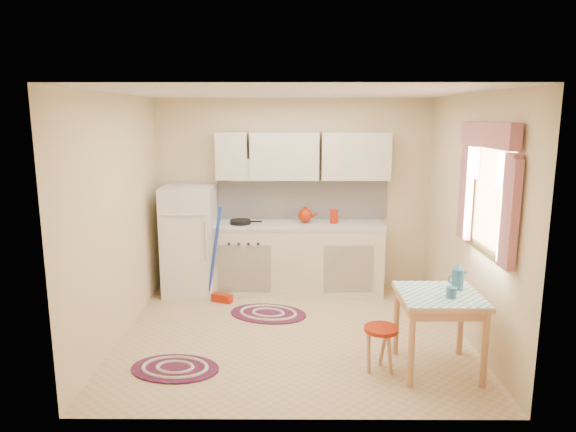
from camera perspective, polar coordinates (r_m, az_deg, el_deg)
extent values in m
plane|color=tan|center=(5.63, 0.58, -12.79)|extent=(3.60, 3.60, 0.00)
cube|color=silver|center=(5.15, 0.63, 13.56)|extent=(3.60, 3.20, 0.04)
cube|color=beige|center=(6.82, 0.54, 2.44)|extent=(3.60, 0.04, 2.50)
cube|color=beige|center=(3.69, 0.73, -5.12)|extent=(3.60, 0.04, 2.50)
cube|color=beige|center=(5.54, -18.37, -0.18)|extent=(0.04, 3.20, 2.50)
cube|color=beige|center=(5.56, 19.51, -0.22)|extent=(0.04, 3.20, 2.50)
cube|color=silver|center=(6.82, 1.59, 1.96)|extent=(2.25, 0.03, 0.55)
cube|color=beige|center=(6.60, 1.64, 6.69)|extent=(2.25, 0.33, 0.60)
cube|color=white|center=(4.99, 21.55, 1.91)|extent=(0.04, 0.85, 0.95)
cube|color=silver|center=(6.71, -10.85, -2.69)|extent=(0.65, 0.60, 1.40)
cube|color=beige|center=(6.70, 0.71, -4.81)|extent=(2.25, 0.60, 0.88)
cube|color=beige|center=(6.59, 0.72, -0.96)|extent=(2.27, 0.62, 0.04)
cylinder|color=black|center=(6.56, -5.31, -0.66)|extent=(0.27, 0.27, 0.05)
cylinder|color=#9B1C05|center=(6.59, 5.14, -0.12)|extent=(0.11, 0.11, 0.16)
cube|color=tan|center=(4.93, 16.30, -12.30)|extent=(0.72, 0.72, 0.72)
cylinder|color=#9B1C05|center=(4.85, 10.25, -14.35)|extent=(0.41, 0.41, 0.42)
cylinder|color=#29607E|center=(4.71, 17.69, -8.14)|extent=(0.09, 0.09, 0.10)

